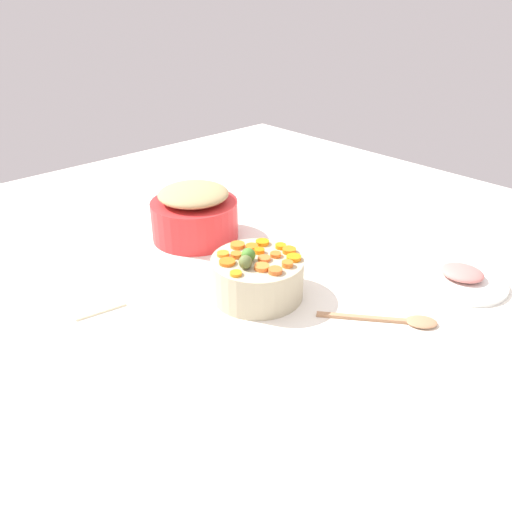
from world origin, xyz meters
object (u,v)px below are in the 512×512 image
serving_bowl_carrots (256,278)px  ham_plate (463,282)px  wooden_spoon (401,320)px  metal_pot (195,220)px

serving_bowl_carrots → ham_plate: size_ratio=1.03×
serving_bowl_carrots → wooden_spoon: bearing=-61.8°
ham_plate → metal_pot: bearing=116.0°
wooden_spoon → ham_plate: 0.26m
serving_bowl_carrots → ham_plate: bearing=-37.0°
metal_pot → wooden_spoon: metal_pot is taller
ham_plate → wooden_spoon: bearing=177.4°
serving_bowl_carrots → ham_plate: 0.53m
wooden_spoon → ham_plate: bearing=-2.6°
metal_pot → ham_plate: (0.34, -0.69, -0.05)m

